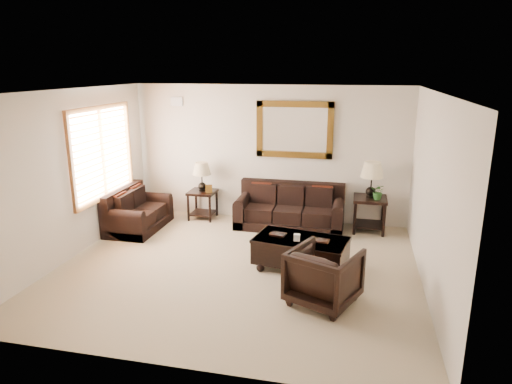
% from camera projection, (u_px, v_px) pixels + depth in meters
% --- Properties ---
extents(room, '(5.51, 5.01, 2.71)m').
position_uv_depth(room, '(236.00, 184.00, 6.75)').
color(room, gray).
rests_on(room, ground).
extents(window, '(0.07, 1.96, 1.66)m').
position_uv_depth(window, '(103.00, 153.00, 8.11)').
color(window, white).
rests_on(window, room).
extents(mirror, '(1.50, 0.06, 1.10)m').
position_uv_depth(mirror, '(294.00, 130.00, 8.83)').
color(mirror, '#522910').
rests_on(mirror, room).
extents(air_vent, '(0.25, 0.02, 0.18)m').
position_uv_depth(air_vent, '(177.00, 102.00, 9.22)').
color(air_vent, '#999999').
rests_on(air_vent, room).
extents(sofa, '(2.06, 0.89, 0.84)m').
position_uv_depth(sofa, '(290.00, 211.00, 8.89)').
color(sofa, black).
rests_on(sofa, room).
extents(loveseat, '(0.84, 1.41, 0.79)m').
position_uv_depth(loveseat, '(136.00, 214.00, 8.77)').
color(loveseat, black).
rests_on(loveseat, room).
extents(end_table_left, '(0.54, 0.54, 1.18)m').
position_uv_depth(end_table_left, '(202.00, 182.00, 9.24)').
color(end_table_left, black).
rests_on(end_table_left, room).
extents(end_table_right, '(0.61, 0.61, 1.34)m').
position_uv_depth(end_table_right, '(371.00, 187.00, 8.48)').
color(end_table_right, black).
rests_on(end_table_right, room).
extents(coffee_table, '(1.52, 0.99, 0.60)m').
position_uv_depth(coffee_table, '(301.00, 249.00, 7.05)').
color(coffee_table, black).
rests_on(coffee_table, room).
extents(armchair, '(1.04, 1.02, 0.83)m').
position_uv_depth(armchair, '(324.00, 274.00, 5.96)').
color(armchair, black).
rests_on(armchair, floor).
extents(potted_plant, '(0.34, 0.36, 0.23)m').
position_uv_depth(potted_plant, '(378.00, 193.00, 8.37)').
color(potted_plant, '#26551D').
rests_on(potted_plant, end_table_right).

